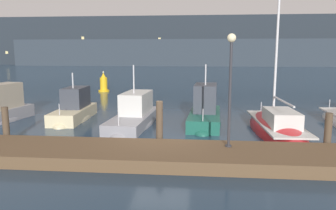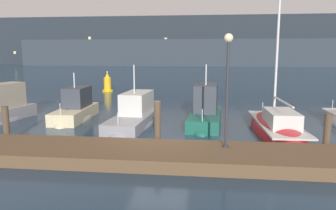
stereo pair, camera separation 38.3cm
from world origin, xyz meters
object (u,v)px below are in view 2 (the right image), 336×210
Objects in this scene: motorboat_berth_3 at (76,114)px; dock_lamppost at (228,73)px; motorboat_berth_2 at (2,114)px; motorboat_berth_5 at (205,117)px; channel_buoy at (107,84)px; sailboat_berth_6 at (276,131)px; motorboat_berth_4 at (135,119)px.

motorboat_berth_3 is 1.22× the size of dock_lamppost.
motorboat_berth_5 reaches higher than motorboat_berth_2.
motorboat_berth_2 is at bearing -97.22° from channel_buoy.
sailboat_berth_6 is (11.19, -2.07, -0.20)m from motorboat_berth_3.
motorboat_berth_2 is 0.93× the size of motorboat_berth_5.
motorboat_berth_5 is at bearing 155.61° from sailboat_berth_6.
motorboat_berth_3 is at bearing 169.50° from sailboat_berth_6.
channel_buoy is (1.85, 14.62, 0.40)m from motorboat_berth_2.
motorboat_berth_5 is 6.60m from dock_lamppost.
motorboat_berth_2 is at bearing -177.60° from motorboat_berth_5.
motorboat_berth_5 is (7.68, -0.48, 0.09)m from motorboat_berth_3.
sailboat_berth_6 is (3.51, -1.59, -0.28)m from motorboat_berth_5.
motorboat_berth_2 is 2.55× the size of channel_buoy.
dock_lamppost is (12.53, -5.43, 2.85)m from motorboat_berth_2.
motorboat_berth_2 is at bearing 179.88° from motorboat_berth_4.
dock_lamppost reaches higher than motorboat_berth_5.
motorboat_berth_5 is 3.86m from sailboat_berth_6.
sailboat_berth_6 is 2.59× the size of dock_lamppost.
motorboat_berth_2 is 1.03× the size of motorboat_berth_3.
channel_buoy is at bearing 99.23° from motorboat_berth_3.
dock_lamppost is (-2.73, -4.33, 3.11)m from sailboat_berth_6.
sailboat_berth_6 is at bearing -4.11° from motorboat_berth_2.
motorboat_berth_4 is 15.84m from channel_buoy.
sailboat_berth_6 is at bearing -8.33° from motorboat_berth_4.
sailboat_berth_6 is 5.99m from dock_lamppost.
motorboat_berth_4 is at bearing -67.61° from channel_buoy.
motorboat_berth_3 is (4.07, 0.98, -0.06)m from motorboat_berth_2.
channel_buoy is (-6.03, 14.64, 0.46)m from motorboat_berth_4.
motorboat_berth_2 is at bearing 175.89° from sailboat_berth_6.
dock_lamppost is (4.65, -5.41, 2.91)m from motorboat_berth_4.
dock_lamppost reaches higher than channel_buoy.
motorboat_berth_2 reaches higher than channel_buoy.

